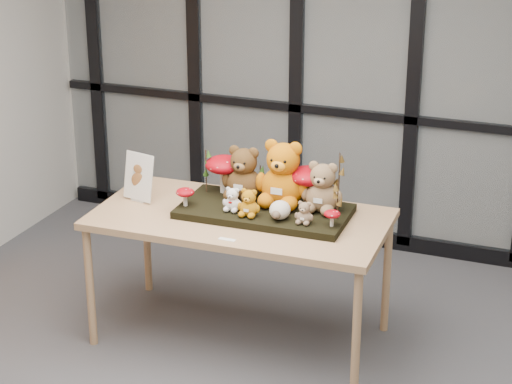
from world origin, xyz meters
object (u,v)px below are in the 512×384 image
at_px(bear_tan_back, 323,184).
at_px(mushroom_front_left, 185,196).
at_px(diorama_tray, 264,211).
at_px(bear_brown_medium, 244,170).
at_px(display_table, 240,225).
at_px(bear_beige_small, 304,211).
at_px(mushroom_back_right, 308,184).
at_px(plush_cream_hedgehog, 280,209).
at_px(bear_small_yellow, 249,201).
at_px(mushroom_front_right, 332,217).
at_px(mushroom_back_left, 224,172).
at_px(sign_holder, 139,179).
at_px(bear_pooh_yellow, 283,169).
at_px(bear_white_bow, 233,198).

xyz_separation_m(bear_tan_back, mushroom_front_left, (-0.80, -0.24, -0.11)).
xyz_separation_m(diorama_tray, bear_brown_medium, (-0.18, 0.12, 0.21)).
distance_m(display_table, bear_brown_medium, 0.35).
bearing_deg(bear_brown_medium, display_table, -76.87).
relative_size(bear_beige_small, mushroom_back_right, 0.56).
distance_m(diorama_tray, plush_cream_hedgehog, 0.21).
xyz_separation_m(display_table, mushroom_back_right, (0.36, 0.22, 0.24)).
bearing_deg(mushroom_back_right, diorama_tray, -146.63).
bearing_deg(mushroom_front_left, bear_small_yellow, -0.56).
bearing_deg(bear_tan_back, plush_cream_hedgehog, -132.48).
relative_size(display_table, diorama_tray, 1.76).
height_order(diorama_tray, bear_small_yellow, bear_small_yellow).
bearing_deg(mushroom_front_right, display_table, 175.56).
xyz_separation_m(mushroom_back_left, sign_holder, (-0.49, -0.23, -0.03)).
bearing_deg(mushroom_front_left, bear_beige_small, 0.46).
relative_size(bear_pooh_yellow, plush_cream_hedgehog, 3.60).
relative_size(bear_brown_medium, mushroom_front_left, 2.94).
distance_m(bear_tan_back, bear_small_yellow, 0.46).
relative_size(bear_tan_back, bear_white_bow, 2.07).
xyz_separation_m(bear_pooh_yellow, bear_white_bow, (-0.25, -0.22, -0.14)).
xyz_separation_m(bear_white_bow, sign_holder, (-0.66, 0.04, 0.02)).
bearing_deg(bear_beige_small, plush_cream_hedgehog, 175.02).
bearing_deg(bear_tan_back, bear_white_bow, -159.73).
bearing_deg(display_table, sign_holder, 178.26).
relative_size(mushroom_back_right, sign_holder, 0.86).
relative_size(bear_brown_medium, sign_holder, 1.20).
height_order(display_table, bear_pooh_yellow, bear_pooh_yellow).
height_order(diorama_tray, mushroom_front_left, mushroom_front_left).
distance_m(bear_pooh_yellow, bear_tan_back, 0.26).
bearing_deg(bear_beige_small, mushroom_front_left, 178.88).
xyz_separation_m(bear_brown_medium, mushroom_back_right, (0.41, 0.03, -0.05)).
distance_m(bear_small_yellow, mushroom_back_right, 0.40).
relative_size(mushroom_back_left, sign_holder, 0.85).
distance_m(bear_small_yellow, bear_white_bow, 0.13).
height_order(bear_small_yellow, sign_holder, sign_holder).
relative_size(mushroom_front_right, sign_holder, 0.35).
distance_m(diorama_tray, mushroom_front_right, 0.48).
xyz_separation_m(bear_tan_back, mushroom_front_right, (0.13, -0.21, -0.12)).
relative_size(bear_brown_medium, mushroom_back_left, 1.40).
bearing_deg(diorama_tray, display_table, -153.43).
bearing_deg(plush_cream_hedgehog, mushroom_front_left, 179.85).
relative_size(bear_beige_small, mushroom_front_right, 1.40).
bearing_deg(bear_pooh_yellow, sign_holder, -170.46).
height_order(display_table, mushroom_front_left, mushroom_front_left).
relative_size(display_table, bear_tan_back, 5.35).
relative_size(bear_tan_back, mushroom_back_right, 1.27).
relative_size(bear_small_yellow, mushroom_front_right, 1.74).
relative_size(bear_beige_small, sign_holder, 0.49).
bearing_deg(bear_brown_medium, mushroom_front_left, -138.96).
bearing_deg(bear_small_yellow, plush_cream_hedgehog, 4.31).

